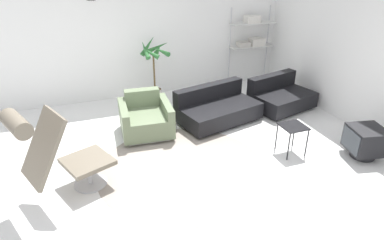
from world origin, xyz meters
The scene contains 12 objects.
ground_plane centered at (0.00, 0.00, 0.00)m, with size 12.00×12.00×0.00m, color white.
wall_back centered at (0.00, 2.91, 1.40)m, with size 12.00×0.09×2.80m.
wall_right centered at (3.45, 0.00, 1.40)m, with size 0.06×12.00×2.80m.
round_rug centered at (0.09, -0.17, 0.00)m, with size 2.48×2.48×0.01m.
lounge_chair centered at (-1.58, -0.24, 0.73)m, with size 1.23×0.93×1.27m.
armchair_red centered at (-0.15, 1.09, 0.27)m, with size 0.91×0.93×0.70m.
couch_low centered at (1.20, 1.10, 0.23)m, with size 1.62×1.15×0.64m.
couch_second centered at (2.64, 1.20, 0.23)m, with size 1.34×1.09×0.64m.
side_table centered at (1.82, -0.35, 0.41)m, with size 0.37×0.37×0.48m.
crt_television centered at (2.81, -0.83, 0.26)m, with size 0.59×0.60×0.49m.
potted_plant centered at (0.37, 2.40, 0.65)m, with size 0.62×0.72×1.36m.
shelf_unit centered at (2.74, 2.67, 1.16)m, with size 1.04×0.28×1.77m.
Camera 1 is at (-1.24, -4.15, 2.85)m, focal length 32.00 mm.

